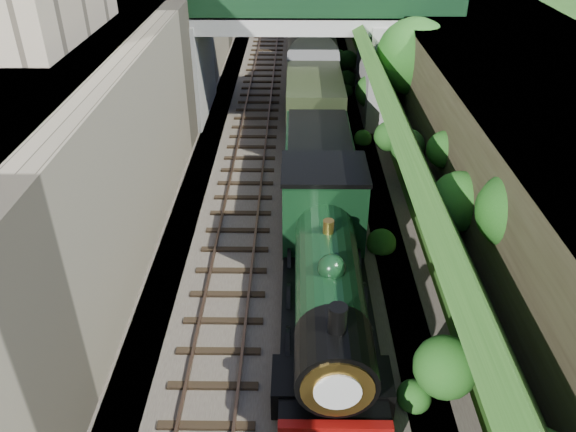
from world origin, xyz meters
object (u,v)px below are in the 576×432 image
Objects in this scene: road_bridge at (308,45)px; locomotive at (327,274)px; tree at (415,59)px; tender at (318,171)px.

road_bridge reaches higher than locomotive.
locomotive is at bearing -109.67° from tree.
tree is 14.27m from locomotive.
locomotive is (-4.71, -13.18, -2.75)m from tree.
tender is at bearing -88.60° from road_bridge.
locomotive reaches higher than tender.
locomotive is (0.26, -17.80, -2.18)m from road_bridge.
tender is at bearing 90.00° from locomotive.
road_bridge reaches higher than tree.
tree is 1.10× the size of tender.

